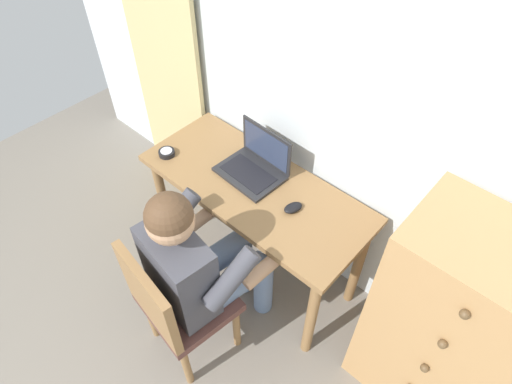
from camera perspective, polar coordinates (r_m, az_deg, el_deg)
The scene contains 9 objects.
wall_back at distance 1.96m, azimuth 16.78°, elevation 9.93°, with size 4.80×0.05×2.50m, color silver.
curtain_panel at distance 2.81m, azimuth -12.39°, elevation 19.20°, with size 0.64×0.03×2.22m, color #CCB77A.
desk at distance 2.35m, azimuth -0.17°, elevation -1.11°, with size 1.27×0.54×0.75m.
dresser at distance 2.16m, azimuth 24.18°, elevation -15.91°, with size 0.65×0.48×1.16m.
chair at distance 2.19m, azimuth -10.58°, elevation -14.21°, with size 0.47×0.45×0.86m.
person_seated at distance 2.08m, azimuth -7.08°, elevation -9.05°, with size 0.58×0.62×1.18m.
laptop at distance 2.30m, azimuth -0.09°, elevation 3.69°, with size 0.35×0.27×0.24m.
computer_mouse at distance 2.14m, azimuth 4.89°, elevation -2.06°, with size 0.06×0.10×0.03m, color black.
desk_clock at distance 2.47m, azimuth -11.64°, elevation 5.07°, with size 0.09×0.09×0.03m.
Camera 1 is at (0.60, 0.71, 2.38)m, focal length 30.48 mm.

